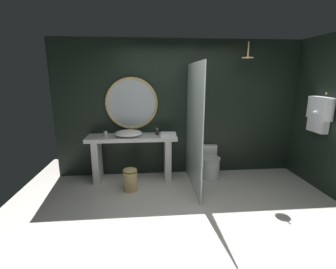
{
  "coord_description": "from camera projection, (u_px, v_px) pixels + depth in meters",
  "views": [
    {
      "loc": [
        -0.66,
        -2.72,
        1.92
      ],
      "look_at": [
        -0.34,
        0.79,
        1.06
      ],
      "focal_mm": 25.51,
      "sensor_mm": 36.0,
      "label": 1
    }
  ],
  "objects": [
    {
      "name": "ground_plane",
      "position": [
        199.0,
        226.0,
        3.14
      ],
      "size": [
        5.76,
        5.76,
        0.0
      ],
      "primitive_type": "plane",
      "color": "silver"
    },
    {
      "name": "back_wall_panel",
      "position": [
        180.0,
        109.0,
        4.67
      ],
      "size": [
        4.8,
        0.1,
        2.6
      ],
      "primitive_type": "cube",
      "color": "black",
      "rests_on": "ground_plane"
    },
    {
      "name": "vanity_counter",
      "position": [
        133.0,
        150.0,
        4.46
      ],
      "size": [
        1.64,
        0.48,
        0.86
      ],
      "color": "silver",
      "rests_on": "ground_plane"
    },
    {
      "name": "vessel_sink",
      "position": [
        129.0,
        133.0,
        4.34
      ],
      "size": [
        0.5,
        0.41,
        0.17
      ],
      "color": "white",
      "rests_on": "vanity_counter"
    },
    {
      "name": "tumbler_cup",
      "position": [
        106.0,
        134.0,
        4.33
      ],
      "size": [
        0.07,
        0.07,
        0.1
      ],
      "primitive_type": "cylinder",
      "color": "silver",
      "rests_on": "vanity_counter"
    },
    {
      "name": "soap_dispenser",
      "position": [
        157.0,
        132.0,
        4.44
      ],
      "size": [
        0.06,
        0.06,
        0.13
      ],
      "color": "#282D28",
      "rests_on": "vanity_counter"
    },
    {
      "name": "round_wall_mirror",
      "position": [
        132.0,
        104.0,
        4.48
      ],
      "size": [
        0.98,
        0.05,
        0.98
      ],
      "color": "tan"
    },
    {
      "name": "shower_glass_panel",
      "position": [
        194.0,
        128.0,
        4.04
      ],
      "size": [
        0.02,
        1.35,
        2.14
      ],
      "primitive_type": "cube",
      "color": "silver",
      "rests_on": "ground_plane"
    },
    {
      "name": "rain_shower_head",
      "position": [
        248.0,
        57.0,
        4.11
      ],
      "size": [
        0.2,
        0.2,
        0.28
      ],
      "color": "tan"
    },
    {
      "name": "hanging_bathrobe",
      "position": [
        319.0,
        113.0,
        3.97
      ],
      "size": [
        0.2,
        0.56,
        0.66
      ],
      "color": "tan"
    },
    {
      "name": "toilet",
      "position": [
        209.0,
        163.0,
        4.7
      ],
      "size": [
        0.4,
        0.59,
        0.59
      ],
      "color": "white",
      "rests_on": "ground_plane"
    },
    {
      "name": "waste_bin",
      "position": [
        130.0,
        179.0,
        4.1
      ],
      "size": [
        0.24,
        0.24,
        0.4
      ],
      "color": "tan",
      "rests_on": "ground_plane"
    },
    {
      "name": "folded_hand_towel",
      "position": [
        168.0,
        135.0,
        4.3
      ],
      "size": [
        0.28,
        0.19,
        0.08
      ],
      "primitive_type": "cube",
      "rotation": [
        0.0,
        0.0,
        -0.06
      ],
      "color": "white",
      "rests_on": "vanity_counter"
    }
  ]
}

